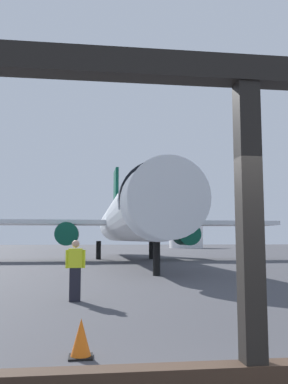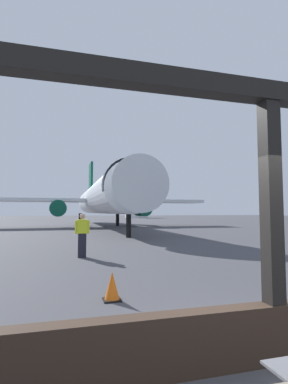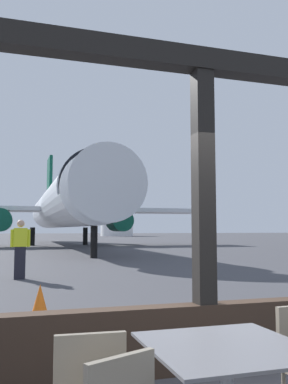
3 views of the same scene
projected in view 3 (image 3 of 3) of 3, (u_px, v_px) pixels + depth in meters
name	position (u px, v px, depth m)	size (l,w,h in m)	color
ground_plane	(35.00, 244.00, 42.39)	(220.00, 220.00, 0.00)	#424247
window_frame	(204.00, 254.00, 4.43)	(8.90, 0.24, 3.45)	#38281E
airplane	(63.00, 205.00, 35.61)	(26.89, 37.19, 10.42)	silver
ground_crew_worker	(20.00, 248.00, 12.23)	(0.57, 0.22, 1.74)	black
traffic_cone	(40.00, 303.00, 6.67)	(0.36, 0.36, 0.58)	orange
fuel_storage_tank	(117.00, 224.00, 91.68)	(7.16, 7.16, 5.14)	white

